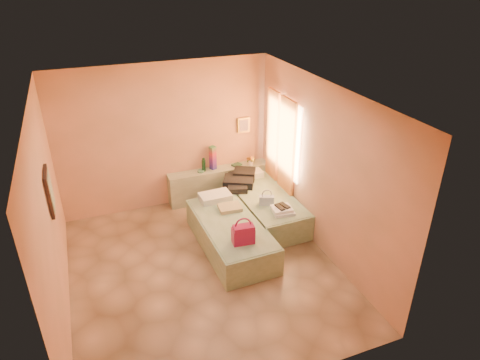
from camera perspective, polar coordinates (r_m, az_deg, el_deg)
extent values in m
plane|color=tan|center=(6.92, -4.83, -11.80)|extent=(4.50, 4.50, 0.00)
cube|color=#F2A581|center=(8.12, -9.87, 5.61)|extent=(4.00, 0.02, 2.80)
cube|color=#F2A581|center=(6.00, -24.04, -4.83)|extent=(0.02, 4.50, 2.80)
cube|color=#F2A581|center=(6.87, 10.86, 1.35)|extent=(0.02, 4.50, 2.80)
cube|color=white|center=(5.59, -5.97, 11.05)|extent=(4.00, 4.50, 0.02)
cube|color=#FFD59E|center=(7.81, 6.07, 5.76)|extent=(0.02, 1.10, 1.40)
cube|color=#FF913C|center=(7.81, 6.18, 2.95)|extent=(0.05, 0.55, 2.20)
cube|color=#FF913C|center=(8.30, 4.31, 4.56)|extent=(0.05, 0.45, 2.20)
cube|color=black|center=(6.25, -24.09, -1.38)|extent=(0.04, 0.50, 0.60)
cube|color=gold|center=(8.48, 0.47, 7.34)|extent=(0.25, 0.04, 0.30)
cube|color=#B0B998|center=(8.66, -2.80, -0.42)|extent=(2.05, 0.30, 0.65)
cube|color=#A1BD98|center=(7.22, -1.25, -7.33)|extent=(0.95, 2.02, 0.50)
cube|color=#A1BD98|center=(8.01, 3.21, -3.52)|extent=(0.95, 2.02, 0.50)
cylinder|color=#153B25|center=(8.38, -4.87, 2.02)|extent=(0.10, 0.10, 0.27)
cube|color=#9F1348|center=(8.41, -3.64, 2.98)|extent=(0.14, 0.14, 0.48)
cylinder|color=#539876|center=(8.40, -5.24, 1.18)|extent=(0.14, 0.14, 0.03)
cube|color=#2A4F37|center=(8.63, -0.44, 2.04)|extent=(0.22, 0.19, 0.03)
cube|color=silver|center=(8.61, 1.45, 2.69)|extent=(0.22, 0.22, 0.23)
cube|color=#9F1348|center=(6.52, 0.42, -7.19)|extent=(0.35, 0.22, 0.31)
cube|color=tan|center=(7.41, -1.37, -3.69)|extent=(0.41, 0.34, 0.07)
cube|color=black|center=(8.19, 0.14, 0.00)|extent=(0.81, 0.81, 0.18)
cube|color=#3D5F94|center=(7.54, 3.57, -2.73)|extent=(0.28, 0.20, 0.17)
cube|color=white|center=(7.34, 5.79, -4.04)|extent=(0.39, 0.35, 0.10)
cube|color=black|center=(7.33, 5.69, -3.53)|extent=(0.20, 0.25, 0.02)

